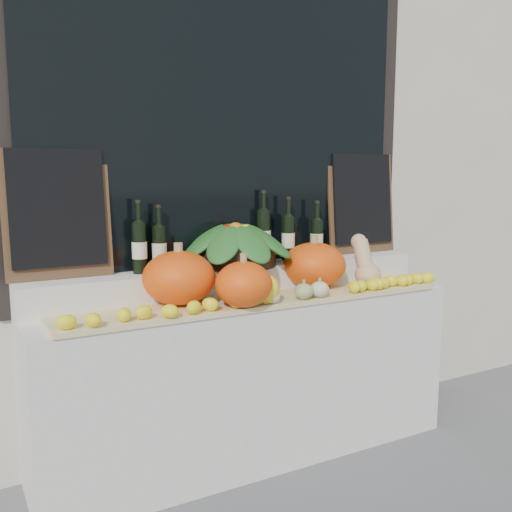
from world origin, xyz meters
TOP-DOWN VIEW (x-y plane):
  - storefront_facade at (0.00, 2.25)m, footprint 7.00×0.94m
  - display_sill at (0.00, 1.52)m, footprint 2.30×0.55m
  - rear_tier at (0.00, 1.68)m, footprint 2.30×0.25m
  - straw_bedding at (0.00, 1.40)m, footprint 2.10×0.32m
  - pumpkin_left at (-0.41, 1.49)m, footprint 0.47×0.47m
  - pumpkin_right at (0.41, 1.51)m, footprint 0.40×0.40m
  - pumpkin_center at (-0.16, 1.28)m, footprint 0.28×0.28m
  - butternut_squash at (0.68, 1.40)m, footprint 0.15×0.21m
  - decorative_gourds at (0.04, 1.29)m, footprint 0.45×0.13m
  - lemon_heap at (0.00, 1.29)m, footprint 2.20×0.16m
  - produce_bowl at (-0.01, 1.66)m, footprint 0.67×0.67m
  - wine_bottle_far_left at (-0.54, 1.68)m, footprint 0.08×0.08m
  - wine_bottle_near_left at (-0.43, 1.70)m, footprint 0.08×0.08m
  - wine_bottle_tall at (0.20, 1.72)m, footprint 0.08×0.08m
  - wine_bottle_near_right at (0.34, 1.69)m, footprint 0.08×0.08m
  - wine_bottle_far_right at (0.54, 1.69)m, footprint 0.08×0.08m
  - chalkboard_left at (-0.92, 1.74)m, footprint 0.50×0.09m
  - chalkboard_right at (0.92, 1.74)m, footprint 0.50×0.09m

SIDE VIEW (x-z plane):
  - display_sill at x=0.00m, z-range 0.00..0.88m
  - straw_bedding at x=0.00m, z-range 0.88..0.90m
  - lemon_heap at x=0.00m, z-range 0.91..0.97m
  - rear_tier at x=0.00m, z-range 0.88..1.04m
  - decorative_gourds at x=0.04m, z-range 0.88..1.04m
  - pumpkin_center at x=-0.16m, z-range 0.91..1.13m
  - butternut_squash at x=0.68m, z-range 0.88..1.17m
  - pumpkin_right at x=0.41m, z-range 0.91..1.16m
  - pumpkin_left at x=-0.41m, z-range 0.91..1.17m
  - wine_bottle_far_right at x=0.54m, z-range 0.99..1.33m
  - produce_bowl at x=-0.01m, z-range 1.04..1.28m
  - wine_bottle_near_left at x=-0.43m, z-range 0.99..1.33m
  - wine_bottle_near_right at x=0.34m, z-range 0.99..1.36m
  - wine_bottle_far_left at x=-0.54m, z-range 0.99..1.36m
  - wine_bottle_tall at x=0.20m, z-range 0.99..1.39m
  - chalkboard_left at x=-0.92m, z-range 1.05..1.67m
  - chalkboard_right at x=0.92m, z-range 1.05..1.67m
  - storefront_facade at x=0.00m, z-range 0.00..4.50m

